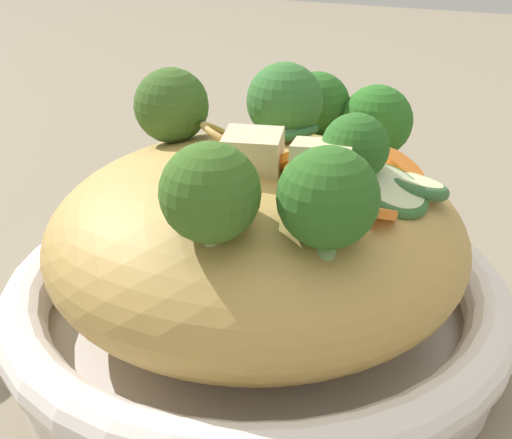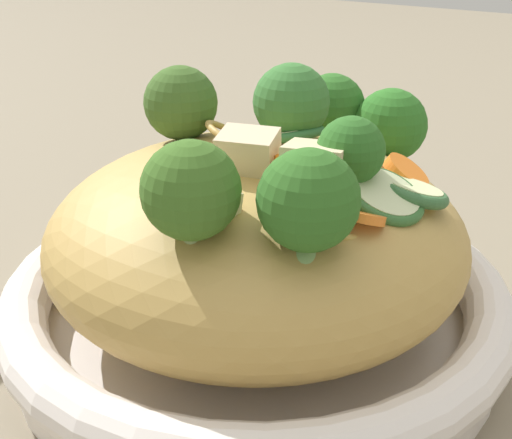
# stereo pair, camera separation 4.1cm
# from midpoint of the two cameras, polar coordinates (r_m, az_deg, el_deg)

# --- Properties ---
(ground_plane) EXTENTS (3.00, 3.00, 0.00)m
(ground_plane) POSITION_cam_midpoint_polar(r_m,az_deg,el_deg) (0.45, 2.64, -9.55)
(ground_plane) COLOR gray
(serving_bowl) EXTENTS (0.32, 0.32, 0.05)m
(serving_bowl) POSITION_cam_midpoint_polar(r_m,az_deg,el_deg) (0.44, 2.70, -6.92)
(serving_bowl) COLOR white
(serving_bowl) RESTS_ON ground_plane
(noodle_heap) EXTENTS (0.25, 0.25, 0.12)m
(noodle_heap) POSITION_cam_midpoint_polar(r_m,az_deg,el_deg) (0.41, 2.82, -1.39)
(noodle_heap) COLOR tan
(noodle_heap) RESTS_ON serving_bowl
(broccoli_florets) EXTENTS (0.24, 0.19, 0.08)m
(broccoli_florets) POSITION_cam_midpoint_polar(r_m,az_deg,el_deg) (0.40, 5.95, 6.88)
(broccoli_florets) COLOR #8DB56C
(broccoli_florets) RESTS_ON serving_bowl
(carrot_coins) EXTENTS (0.12, 0.12, 0.04)m
(carrot_coins) POSITION_cam_midpoint_polar(r_m,az_deg,el_deg) (0.39, 10.34, 4.10)
(carrot_coins) COLOR orange
(carrot_coins) RESTS_ON serving_bowl
(zucchini_slices) EXTENTS (0.09, 0.15, 0.03)m
(zucchini_slices) POSITION_cam_midpoint_polar(r_m,az_deg,el_deg) (0.39, 11.28, 3.91)
(zucchini_slices) COLOR beige
(zucchini_slices) RESTS_ON serving_bowl
(chicken_chunks) EXTENTS (0.09, 0.08, 0.04)m
(chicken_chunks) POSITION_cam_midpoint_polar(r_m,az_deg,el_deg) (0.36, 4.71, 3.84)
(chicken_chunks) COLOR beige
(chicken_chunks) RESTS_ON serving_bowl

